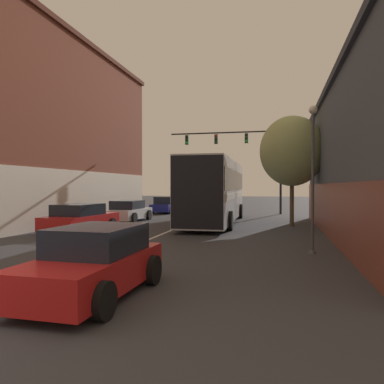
{
  "coord_description": "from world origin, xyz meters",
  "views": [
    {
      "loc": [
        5.34,
        -4.29,
        2.25
      ],
      "look_at": [
        0.65,
        15.92,
        1.93
      ],
      "focal_mm": 35.0,
      "sensor_mm": 36.0,
      "label": 1
    }
  ],
  "objects_px": {
    "hatchback_foreground": "(94,263)",
    "parked_car_left_mid": "(167,205)",
    "street_lamp": "(313,173)",
    "traffic_signal_gantry": "(243,150)",
    "street_tree_near": "(292,151)",
    "parked_car_left_near": "(80,218)",
    "bus": "(215,189)",
    "parked_car_left_far": "(129,211)"
  },
  "relations": [
    {
      "from": "parked_car_left_far",
      "to": "parked_car_left_near",
      "type": "bearing_deg",
      "value": 178.28
    },
    {
      "from": "hatchback_foreground",
      "to": "parked_car_left_near",
      "type": "distance_m",
      "value": 11.69
    },
    {
      "from": "bus",
      "to": "parked_car_left_mid",
      "type": "relative_size",
      "value": 2.66
    },
    {
      "from": "hatchback_foreground",
      "to": "parked_car_left_mid",
      "type": "bearing_deg",
      "value": 14.73
    },
    {
      "from": "parked_car_left_near",
      "to": "street_lamp",
      "type": "xyz_separation_m",
      "value": [
        10.82,
        -3.94,
        2.04
      ]
    },
    {
      "from": "hatchback_foreground",
      "to": "street_tree_near",
      "type": "relative_size",
      "value": 0.62
    },
    {
      "from": "parked_car_left_mid",
      "to": "street_tree_near",
      "type": "xyz_separation_m",
      "value": [
        10.04,
        -8.66,
        3.59
      ]
    },
    {
      "from": "parked_car_left_far",
      "to": "traffic_signal_gantry",
      "type": "height_order",
      "value": "traffic_signal_gantry"
    },
    {
      "from": "traffic_signal_gantry",
      "to": "street_tree_near",
      "type": "distance_m",
      "value": 9.86
    },
    {
      "from": "hatchback_foreground",
      "to": "street_tree_near",
      "type": "height_order",
      "value": "street_tree_near"
    },
    {
      "from": "bus",
      "to": "hatchback_foreground",
      "type": "relative_size",
      "value": 3.15
    },
    {
      "from": "parked_car_left_far",
      "to": "street_lamp",
      "type": "relative_size",
      "value": 0.83
    },
    {
      "from": "hatchback_foreground",
      "to": "street_tree_near",
      "type": "distance_m",
      "value": 16.0
    },
    {
      "from": "street_lamp",
      "to": "street_tree_near",
      "type": "relative_size",
      "value": 0.79
    },
    {
      "from": "bus",
      "to": "parked_car_left_mid",
      "type": "bearing_deg",
      "value": 32.9
    },
    {
      "from": "traffic_signal_gantry",
      "to": "street_tree_near",
      "type": "relative_size",
      "value": 1.49
    },
    {
      "from": "hatchback_foreground",
      "to": "street_lamp",
      "type": "height_order",
      "value": "street_lamp"
    },
    {
      "from": "parked_car_left_near",
      "to": "parked_car_left_far",
      "type": "relative_size",
      "value": 1.12
    },
    {
      "from": "parked_car_left_near",
      "to": "street_tree_near",
      "type": "relative_size",
      "value": 0.73
    },
    {
      "from": "parked_car_left_near",
      "to": "parked_car_left_mid",
      "type": "distance_m",
      "value": 13.6
    },
    {
      "from": "bus",
      "to": "parked_car_left_far",
      "type": "distance_m",
      "value": 5.82
    },
    {
      "from": "hatchback_foreground",
      "to": "parked_car_left_mid",
      "type": "xyz_separation_m",
      "value": [
        -5.63,
        23.61,
        -0.02
      ]
    },
    {
      "from": "bus",
      "to": "traffic_signal_gantry",
      "type": "height_order",
      "value": "traffic_signal_gantry"
    },
    {
      "from": "hatchback_foreground",
      "to": "parked_car_left_near",
      "type": "bearing_deg",
      "value": 32.36
    },
    {
      "from": "parked_car_left_near",
      "to": "street_lamp",
      "type": "distance_m",
      "value": 11.69
    },
    {
      "from": "parked_car_left_near",
      "to": "street_lamp",
      "type": "height_order",
      "value": "street_lamp"
    },
    {
      "from": "street_lamp",
      "to": "hatchback_foreground",
      "type": "bearing_deg",
      "value": -128.23
    },
    {
      "from": "hatchback_foreground",
      "to": "parked_car_left_mid",
      "type": "height_order",
      "value": "hatchback_foreground"
    },
    {
      "from": "bus",
      "to": "parked_car_left_far",
      "type": "bearing_deg",
      "value": 88.98
    },
    {
      "from": "parked_car_left_near",
      "to": "street_tree_near",
      "type": "distance_m",
      "value": 12.1
    },
    {
      "from": "parked_car_left_far",
      "to": "parked_car_left_mid",
      "type": "bearing_deg",
      "value": 0.33
    },
    {
      "from": "parked_car_left_near",
      "to": "bus",
      "type": "bearing_deg",
      "value": -42.52
    },
    {
      "from": "bus",
      "to": "parked_car_left_far",
      "type": "xyz_separation_m",
      "value": [
        -5.64,
        -0.06,
        -1.45
      ]
    },
    {
      "from": "parked_car_left_near",
      "to": "traffic_signal_gantry",
      "type": "relative_size",
      "value": 0.49
    },
    {
      "from": "hatchback_foreground",
      "to": "parked_car_left_far",
      "type": "xyz_separation_m",
      "value": [
        -5.75,
        15.53,
        -0.03
      ]
    },
    {
      "from": "parked_car_left_mid",
      "to": "street_lamp",
      "type": "relative_size",
      "value": 0.92
    },
    {
      "from": "bus",
      "to": "traffic_signal_gantry",
      "type": "xyz_separation_m",
      "value": [
        0.93,
        8.49,
        3.17
      ]
    },
    {
      "from": "parked_car_left_mid",
      "to": "parked_car_left_far",
      "type": "relative_size",
      "value": 1.11
    },
    {
      "from": "street_lamp",
      "to": "parked_car_left_far",
      "type": "bearing_deg",
      "value": 138.13
    },
    {
      "from": "parked_car_left_mid",
      "to": "parked_car_left_near",
      "type": "bearing_deg",
      "value": 178.69
    },
    {
      "from": "traffic_signal_gantry",
      "to": "parked_car_left_far",
      "type": "bearing_deg",
      "value": -127.51
    },
    {
      "from": "parked_car_left_near",
      "to": "parked_car_left_far",
      "type": "bearing_deg",
      "value": 1.32
    }
  ]
}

